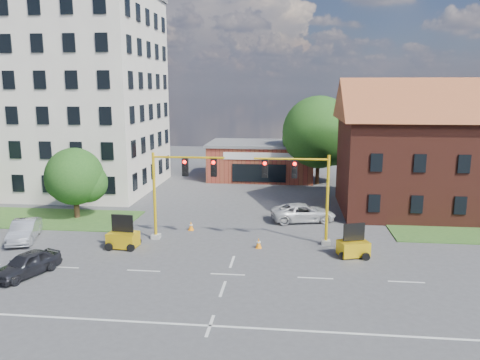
{
  "coord_description": "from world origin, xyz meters",
  "views": [
    {
      "loc": [
        3.46,
        -25.2,
        10.52
      ],
      "look_at": [
        -0.38,
        10.0,
        3.61
      ],
      "focal_mm": 35.0,
      "sensor_mm": 36.0,
      "label": 1
    }
  ],
  "objects_px": {
    "trailer_west": "(123,238)",
    "pickup_white": "(303,213)",
    "signal_mast_west": "(177,185)",
    "sedan_dark": "(27,264)",
    "signal_mast_east": "(303,188)",
    "trailer_east": "(353,247)"
  },
  "relations": [
    {
      "from": "trailer_west",
      "to": "pickup_white",
      "type": "xyz_separation_m",
      "value": [
        12.18,
        7.83,
        0.03
      ]
    },
    {
      "from": "signal_mast_west",
      "to": "sedan_dark",
      "type": "bearing_deg",
      "value": -133.78
    },
    {
      "from": "sedan_dark",
      "to": "trailer_west",
      "type": "bearing_deg",
      "value": 75.2
    },
    {
      "from": "trailer_west",
      "to": "sedan_dark",
      "type": "relative_size",
      "value": 0.55
    },
    {
      "from": "sedan_dark",
      "to": "signal_mast_west",
      "type": "bearing_deg",
      "value": 67.9
    },
    {
      "from": "pickup_white",
      "to": "trailer_west",
      "type": "bearing_deg",
      "value": 109.14
    },
    {
      "from": "signal_mast_east",
      "to": "sedan_dark",
      "type": "distance_m",
      "value": 17.71
    },
    {
      "from": "sedan_dark",
      "to": "trailer_east",
      "type": "bearing_deg",
      "value": 36.86
    },
    {
      "from": "pickup_white",
      "to": "signal_mast_east",
      "type": "bearing_deg",
      "value": 164.13
    },
    {
      "from": "signal_mast_east",
      "to": "trailer_east",
      "type": "distance_m",
      "value": 5.09
    },
    {
      "from": "pickup_white",
      "to": "signal_mast_west",
      "type": "bearing_deg",
      "value": 108.59
    },
    {
      "from": "trailer_east",
      "to": "sedan_dark",
      "type": "height_order",
      "value": "trailer_east"
    },
    {
      "from": "trailer_east",
      "to": "pickup_white",
      "type": "distance_m",
      "value": 8.39
    },
    {
      "from": "trailer_east",
      "to": "sedan_dark",
      "type": "distance_m",
      "value": 19.66
    },
    {
      "from": "signal_mast_west",
      "to": "trailer_east",
      "type": "relative_size",
      "value": 2.91
    },
    {
      "from": "signal_mast_west",
      "to": "pickup_white",
      "type": "relative_size",
      "value": 1.2
    },
    {
      "from": "signal_mast_west",
      "to": "signal_mast_east",
      "type": "xyz_separation_m",
      "value": [
        8.71,
        0.0,
        0.0
      ]
    },
    {
      "from": "signal_mast_east",
      "to": "trailer_west",
      "type": "bearing_deg",
      "value": -169.55
    },
    {
      "from": "trailer_east",
      "to": "sedan_dark",
      "type": "relative_size",
      "value": 0.53
    },
    {
      "from": "signal_mast_west",
      "to": "trailer_east",
      "type": "xyz_separation_m",
      "value": [
        11.91,
        -2.22,
        -3.27
      ]
    },
    {
      "from": "signal_mast_east",
      "to": "sedan_dark",
      "type": "bearing_deg",
      "value": -154.96
    },
    {
      "from": "signal_mast_east",
      "to": "pickup_white",
      "type": "bearing_deg",
      "value": 87.75
    }
  ]
}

